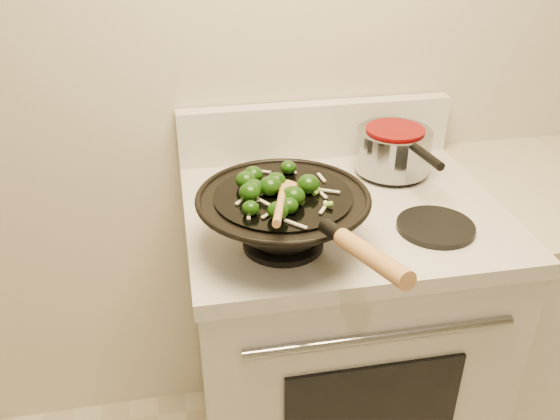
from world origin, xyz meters
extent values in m
plane|color=beige|center=(0.00, 1.50, 1.30)|extent=(3.50, 0.00, 3.50)
cube|color=silver|center=(-0.04, 1.17, 0.44)|extent=(0.76, 0.64, 0.88)
cube|color=silver|center=(-0.04, 1.17, 0.90)|extent=(0.78, 0.66, 0.04)
cube|color=silver|center=(-0.04, 1.47, 1.00)|extent=(0.78, 0.05, 0.16)
cylinder|color=gray|center=(-0.04, 0.84, 0.78)|extent=(0.60, 0.02, 0.02)
cube|color=black|center=(-0.04, 0.84, 0.55)|extent=(0.42, 0.01, 0.28)
cylinder|color=black|center=(-0.22, 1.02, 0.93)|extent=(0.18, 0.18, 0.01)
cylinder|color=black|center=(0.14, 1.02, 0.93)|extent=(0.18, 0.18, 0.01)
cylinder|color=black|center=(-0.22, 1.32, 0.93)|extent=(0.18, 0.18, 0.01)
cylinder|color=black|center=(0.14, 1.32, 0.93)|extent=(0.18, 0.18, 0.01)
torus|color=black|center=(-0.22, 1.02, 1.04)|extent=(0.38, 0.38, 0.01)
cylinder|color=black|center=(-0.22, 1.02, 1.04)|extent=(0.30, 0.30, 0.01)
cylinder|color=black|center=(-0.17, 0.82, 1.08)|extent=(0.04, 0.07, 0.04)
cylinder|color=#BA8349|center=(-0.13, 0.69, 1.10)|extent=(0.08, 0.20, 0.06)
ellipsoid|color=#123408|center=(-0.16, 1.02, 1.07)|extent=(0.05, 0.05, 0.04)
cylinder|color=#4E772A|center=(-0.15, 1.02, 1.05)|extent=(0.02, 0.02, 0.02)
ellipsoid|color=#123408|center=(-0.22, 0.95, 1.06)|extent=(0.04, 0.04, 0.03)
ellipsoid|color=#123408|center=(-0.24, 1.03, 1.07)|extent=(0.05, 0.05, 0.04)
ellipsoid|color=#123408|center=(-0.30, 0.95, 1.06)|extent=(0.04, 0.04, 0.03)
cylinder|color=#4E772A|center=(-0.29, 0.95, 1.05)|extent=(0.02, 0.02, 0.01)
ellipsoid|color=#123408|center=(-0.28, 1.03, 1.06)|extent=(0.04, 0.04, 0.04)
ellipsoid|color=#123408|center=(-0.27, 1.09, 1.06)|extent=(0.04, 0.04, 0.04)
ellipsoid|color=#123408|center=(-0.21, 0.98, 1.07)|extent=(0.05, 0.05, 0.04)
cylinder|color=#4E772A|center=(-0.19, 0.98, 1.05)|extent=(0.02, 0.02, 0.01)
ellipsoid|color=#123408|center=(-0.29, 1.01, 1.07)|extent=(0.05, 0.05, 0.04)
ellipsoid|color=#123408|center=(-0.22, 0.98, 1.06)|extent=(0.04, 0.04, 0.03)
ellipsoid|color=#123408|center=(-0.29, 1.07, 1.06)|extent=(0.04, 0.04, 0.04)
cylinder|color=#4E772A|center=(-0.28, 1.07, 1.05)|extent=(0.02, 0.02, 0.01)
ellipsoid|color=#123408|center=(-0.25, 0.93, 1.06)|extent=(0.04, 0.04, 0.04)
ellipsoid|color=#123408|center=(-0.19, 1.12, 1.06)|extent=(0.04, 0.04, 0.03)
ellipsoid|color=#123408|center=(-0.23, 1.05, 1.06)|extent=(0.04, 0.04, 0.04)
cylinder|color=#4E772A|center=(-0.21, 1.05, 1.05)|extent=(0.02, 0.01, 0.02)
cube|color=#ECE5CC|center=(-0.31, 1.01, 1.05)|extent=(0.04, 0.04, 0.00)
cube|color=#ECE5CC|center=(-0.30, 0.95, 1.05)|extent=(0.01, 0.04, 0.00)
cube|color=#ECE5CC|center=(-0.14, 1.01, 1.05)|extent=(0.02, 0.04, 0.00)
cube|color=#ECE5CC|center=(-0.15, 0.94, 1.05)|extent=(0.03, 0.04, 0.00)
cube|color=#ECE5CC|center=(-0.24, 1.13, 1.05)|extent=(0.04, 0.02, 0.00)
cube|color=#ECE5CC|center=(-0.27, 1.02, 1.05)|extent=(0.01, 0.05, 0.00)
cube|color=#ECE5CC|center=(-0.26, 0.94, 1.05)|extent=(0.04, 0.04, 0.00)
cube|color=#ECE5CC|center=(-0.26, 0.99, 1.05)|extent=(0.03, 0.05, 0.00)
cube|color=#ECE5CC|center=(-0.12, 1.02, 1.05)|extent=(0.05, 0.03, 0.00)
cube|color=#ECE5CC|center=(-0.22, 0.89, 1.05)|extent=(0.04, 0.04, 0.00)
cube|color=#ECE5CC|center=(-0.15, 1.04, 1.05)|extent=(0.02, 0.03, 0.00)
cube|color=#ECE5CC|center=(-0.18, 1.13, 1.05)|extent=(0.02, 0.04, 0.00)
cube|color=#ECE5CC|center=(-0.12, 1.08, 1.05)|extent=(0.01, 0.04, 0.00)
cylinder|color=#72AD38|center=(-0.14, 0.95, 1.05)|extent=(0.02, 0.02, 0.02)
cylinder|color=#72AD38|center=(-0.21, 1.04, 1.05)|extent=(0.02, 0.03, 0.02)
cylinder|color=#72AD38|center=(-0.29, 1.04, 1.05)|extent=(0.03, 0.02, 0.02)
cylinder|color=#72AD38|center=(-0.15, 1.01, 1.05)|extent=(0.03, 0.02, 0.02)
cylinder|color=#72AD38|center=(-0.22, 0.98, 1.05)|extent=(0.02, 0.03, 0.02)
sphere|color=beige|center=(-0.24, 1.06, 1.05)|extent=(0.01, 0.01, 0.01)
sphere|color=beige|center=(-0.14, 0.96, 1.05)|extent=(0.01, 0.01, 0.01)
sphere|color=beige|center=(-0.25, 1.05, 1.05)|extent=(0.01, 0.01, 0.01)
ellipsoid|color=#BA8349|center=(-0.21, 1.04, 1.06)|extent=(0.07, 0.06, 0.02)
cylinder|color=#BA8349|center=(-0.24, 0.92, 1.08)|extent=(0.08, 0.25, 0.07)
cylinder|color=gray|center=(0.14, 1.32, 0.99)|extent=(0.20, 0.20, 0.11)
cylinder|color=#700505|center=(0.14, 1.32, 1.05)|extent=(0.16, 0.16, 0.01)
cylinder|color=black|center=(0.17, 1.16, 1.04)|extent=(0.04, 0.12, 0.02)
camera|label=1|loc=(-0.43, -0.06, 1.64)|focal=38.00mm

